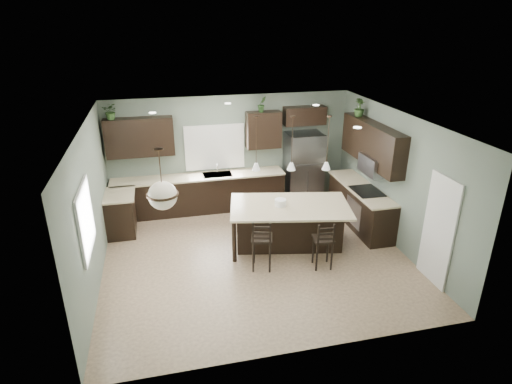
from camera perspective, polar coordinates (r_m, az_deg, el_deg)
The scene contains 32 objects.
ground at distance 8.85m, azimuth -0.04°, elevation -8.53°, with size 6.00×6.00×0.00m, color #9E8466.
pantry_door at distance 8.28m, azimuth 23.15°, elevation -4.79°, with size 0.04×0.82×2.04m, color white.
window_back at distance 10.63m, azimuth -5.53°, elevation 5.99°, with size 1.35×0.02×1.00m, color white.
window_left at distance 7.34m, azimuth -21.87°, elevation -3.47°, with size 0.02×1.10×1.00m, color white.
left_return_cabs at distance 10.01m, azimuth -17.59°, elevation -2.84°, with size 0.60×0.90×0.90m, color black.
left_return_countertop at distance 9.83m, azimuth -17.79°, elevation -0.35°, with size 0.66×0.96×0.04m, color beige.
back_lower_cabs at distance 10.69m, azimuth -7.48°, elevation -0.28°, with size 4.20×0.60×0.90m, color black.
back_countertop at distance 10.50m, azimuth -7.60°, elevation 2.04°, with size 4.20×0.66×0.04m, color beige.
sink_inset at distance 10.54m, azimuth -5.17°, elevation 2.32°, with size 0.70×0.45×0.01m, color gray.
faucet at distance 10.46m, azimuth -5.18°, elevation 3.01°, with size 0.02×0.02×0.28m, color silver.
back_upper_left at distance 10.30m, azimuth -15.24°, elevation 7.06°, with size 1.55×0.34×0.90m, color black.
back_upper_right at distance 10.59m, azimuth 1.01°, elevation 8.28°, with size 0.85×0.34×0.90m, color black.
fridge_header at distance 10.82m, azimuth 6.51°, elevation 10.08°, with size 1.05×0.34×0.45m, color black.
right_lower_cabs at distance 10.22m, azimuth 13.72°, elevation -1.86°, with size 0.60×2.35×0.90m, color black.
right_countertop at distance 10.04m, azimuth 13.86°, elevation 0.57°, with size 0.66×2.35×0.04m, color beige.
cooktop at distance 9.80m, azimuth 14.58°, elevation 0.12°, with size 0.58×0.75×0.02m, color black.
wall_oven_front at distance 9.87m, azimuth 12.82°, elevation -2.68°, with size 0.01×0.72×0.60m, color gray.
right_upper_cabs at distance 9.78m, azimuth 15.21°, elevation 6.25°, with size 0.34×2.35×0.90m, color black.
microwave at distance 9.64m, azimuth 15.46°, elevation 3.49°, with size 0.40×0.75×0.40m, color gray.
refrigerator at distance 11.02m, azimuth 6.30°, elevation 3.14°, with size 0.90×0.74×1.85m, color gray.
kitchen_island at distance 9.06m, azimuth 4.46°, elevation -4.47°, with size 2.44×1.39×0.92m, color black.
serving_dish at distance 8.81m, azimuth 3.27°, elevation -1.41°, with size 0.24×0.24×0.14m, color white.
bar_stool_left at distance 8.20m, azimuth 0.78°, elevation -6.91°, with size 0.40×0.40×1.07m, color black.
bar_stool_right at distance 8.36m, azimuth 8.91°, elevation -6.86°, with size 0.37×0.37×1.00m, color black.
pendant_left at distance 8.34m, azimuth 0.02°, elevation 6.44°, with size 0.17×0.17×1.10m, color white, non-canonical shape.
pendant_center at distance 8.39m, azimuth 4.83°, elevation 6.46°, with size 0.17×0.17×1.10m, color white, non-canonical shape.
pendant_right at distance 8.50m, azimuth 9.55°, elevation 6.43°, with size 0.17×0.17×1.10m, color white, non-canonical shape.
chandelier at distance 6.50m, azimuth -12.53°, elevation 1.68°, with size 0.48×0.48×0.97m, color beige, non-canonical shape.
plant_back_left at distance 10.17m, azimuth -18.80°, elevation 10.17°, with size 0.34×0.29×0.38m, color #29481F.
plant_back_right at distance 10.41m, azimuth 0.79°, elevation 11.63°, with size 0.21×0.17×0.38m, color #294D21.
plant_right_wall at distance 10.22m, azimuth 13.61°, elevation 10.89°, with size 0.23×0.23×0.41m, color #2D4C21.
room_shell at distance 8.10m, azimuth -0.04°, elevation 1.81°, with size 6.00×6.00×6.00m.
Camera 1 is at (-1.72, -7.37, 4.58)m, focal length 30.00 mm.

